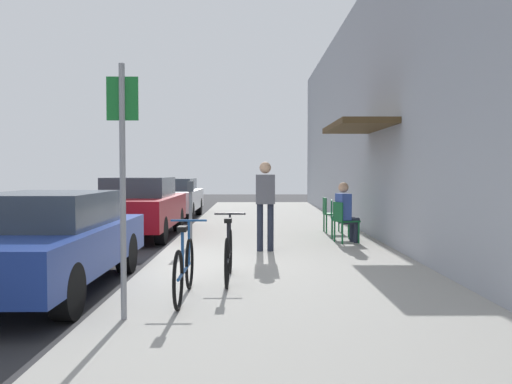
{
  "coord_description": "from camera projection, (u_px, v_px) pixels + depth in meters",
  "views": [
    {
      "loc": [
        1.71,
        -8.29,
        1.63
      ],
      "look_at": [
        1.85,
        8.97,
        0.97
      ],
      "focal_mm": 36.97,
      "sensor_mm": 36.0,
      "label": 1
    }
  ],
  "objects": [
    {
      "name": "bicycle_0",
      "position": [
        184.0,
        269.0,
        6.26
      ],
      "size": [
        0.46,
        1.71,
        0.9
      ],
      "color": "black",
      "rests_on": "sidewalk_slab"
    },
    {
      "name": "parked_car_2",
      "position": [
        172.0,
        197.0,
        18.67
      ],
      "size": [
        1.8,
        4.4,
        1.4
      ],
      "color": "silver",
      "rests_on": "ground_plane"
    },
    {
      "name": "seated_patron_0",
      "position": [
        346.0,
        210.0,
        11.21
      ],
      "size": [
        0.5,
        0.45,
        1.29
      ],
      "color": "#232838",
      "rests_on": "sidewalk_slab"
    },
    {
      "name": "ground_plane",
      "position": [
        144.0,
        275.0,
        8.33
      ],
      "size": [
        60.0,
        60.0,
        0.0
      ],
      "primitive_type": "plane",
      "color": "#2D2D30"
    },
    {
      "name": "street_sign",
      "position": [
        123.0,
        171.0,
        5.34
      ],
      "size": [
        0.32,
        0.06,
        2.6
      ],
      "color": "gray",
      "rests_on": "sidewalk_slab"
    },
    {
      "name": "pedestrian_standing",
      "position": [
        265.0,
        199.0,
        10.0
      ],
      "size": [
        0.36,
        0.22,
        1.7
      ],
      "color": "#232838",
      "rests_on": "sidewalk_slab"
    },
    {
      "name": "cafe_chair_2",
      "position": [
        330.0,
        212.0,
        13.13
      ],
      "size": [
        0.45,
        0.45,
        0.87
      ],
      "color": "#14592D",
      "rests_on": "sidewalk_slab"
    },
    {
      "name": "parked_car_0",
      "position": [
        44.0,
        240.0,
        7.13
      ],
      "size": [
        1.8,
        4.4,
        1.35
      ],
      "color": "navy",
      "rests_on": "ground_plane"
    },
    {
      "name": "cafe_chair_1",
      "position": [
        337.0,
        216.0,
        12.01
      ],
      "size": [
        0.5,
        0.5,
        0.87
      ],
      "color": "#14592D",
      "rests_on": "sidewalk_slab"
    },
    {
      "name": "sidewalk_slab",
      "position": [
        279.0,
        252.0,
        10.35
      ],
      "size": [
        4.5,
        32.0,
        0.12
      ],
      "primitive_type": "cube",
      "color": "#9E9B93",
      "rests_on": "ground_plane"
    },
    {
      "name": "cafe_chair_0",
      "position": [
        343.0,
        219.0,
        11.2
      ],
      "size": [
        0.54,
        0.54,
        0.87
      ],
      "color": "#14592D",
      "rests_on": "sidewalk_slab"
    },
    {
      "name": "parked_car_1",
      "position": [
        139.0,
        207.0,
        13.1
      ],
      "size": [
        1.8,
        4.4,
        1.49
      ],
      "color": "maroon",
      "rests_on": "ground_plane"
    },
    {
      "name": "bicycle_1",
      "position": [
        229.0,
        255.0,
        7.32
      ],
      "size": [
        0.46,
        1.71,
        0.9
      ],
      "color": "black",
      "rests_on": "sidewalk_slab"
    },
    {
      "name": "building_facade",
      "position": [
        402.0,
        97.0,
        10.26
      ],
      "size": [
        1.4,
        32.0,
        6.18
      ],
      "color": "#999EA8",
      "rests_on": "ground_plane"
    },
    {
      "name": "parking_meter",
      "position": [
        191.0,
        208.0,
        10.83
      ],
      "size": [
        0.12,
        0.1,
        1.32
      ],
      "color": "slate",
      "rests_on": "sidewalk_slab"
    }
  ]
}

